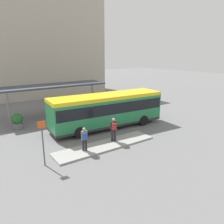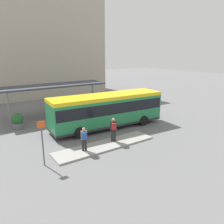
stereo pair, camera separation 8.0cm
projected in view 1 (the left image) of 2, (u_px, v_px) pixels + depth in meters
The scene contains 12 objects.
ground_plane at pixel (107, 127), 19.95m from camera, with size 120.00×120.00×0.00m, color slate.
curb_island at pixel (106, 145), 15.90m from camera, with size 7.75×1.80×0.12m.
city_bus at pixel (107, 108), 19.49m from camera, with size 10.46×3.30×3.02m.
pedestrian_waiting at pixel (114, 128), 16.21m from camera, with size 0.54×0.57×1.81m.
pedestrian_companion at pixel (84, 138), 14.62m from camera, with size 0.47×0.51×1.66m.
bicycle_white at pixel (153, 107), 26.11m from camera, with size 0.48×1.52×0.66m.
bicycle_yellow at pixel (149, 105), 26.80m from camera, with size 0.48×1.75×0.75m.
bicycle_blue at pixel (146, 104), 27.52m from camera, with size 0.48×1.72×0.74m.
station_shelter at pixel (54, 86), 23.02m from camera, with size 10.91×3.08×3.33m.
potted_planter_near_shelter at pixel (18, 121), 19.28m from camera, with size 0.99×0.99×1.44m.
platform_sign at pixel (43, 141), 12.78m from camera, with size 0.44×0.08×2.80m.
station_building at pixel (17, 43), 34.48m from camera, with size 24.28×13.75×16.19m.
Camera 1 is at (-10.40, -15.77, 6.57)m, focal length 35.00 mm.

